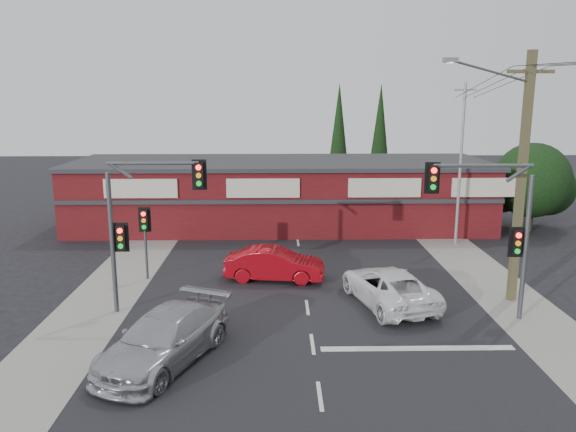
{
  "coord_description": "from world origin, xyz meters",
  "views": [
    {
      "loc": [
        -1.18,
        -18.84,
        8.32
      ],
      "look_at": [
        -0.76,
        3.0,
        3.6
      ],
      "focal_mm": 35.0,
      "sensor_mm": 36.0,
      "label": 1
    }
  ],
  "objects_px": {
    "shop_building": "(280,193)",
    "white_suv": "(388,286)",
    "red_sedan": "(275,264)",
    "silver_suv": "(164,338)",
    "utility_pole": "(519,171)"
  },
  "relations": [
    {
      "from": "white_suv",
      "to": "silver_suv",
      "type": "xyz_separation_m",
      "value": [
        -8.07,
        -4.93,
        0.07
      ]
    },
    {
      "from": "shop_building",
      "to": "utility_pole",
      "type": "relative_size",
      "value": 2.73
    },
    {
      "from": "white_suv",
      "to": "red_sedan",
      "type": "relative_size",
      "value": 1.18
    },
    {
      "from": "silver_suv",
      "to": "utility_pole",
      "type": "distance_m",
      "value": 14.87
    },
    {
      "from": "red_sedan",
      "to": "silver_suv",
      "type": "bearing_deg",
      "value": 164.26
    },
    {
      "from": "shop_building",
      "to": "utility_pole",
      "type": "xyz_separation_m",
      "value": [
        9.36,
        -14.0,
        3.26
      ]
    },
    {
      "from": "silver_suv",
      "to": "red_sedan",
      "type": "relative_size",
      "value": 1.24
    },
    {
      "from": "utility_pole",
      "to": "white_suv",
      "type": "bearing_deg",
      "value": -176.2
    },
    {
      "from": "shop_building",
      "to": "utility_pole",
      "type": "height_order",
      "value": "utility_pole"
    },
    {
      "from": "white_suv",
      "to": "utility_pole",
      "type": "height_order",
      "value": "utility_pole"
    },
    {
      "from": "silver_suv",
      "to": "shop_building",
      "type": "height_order",
      "value": "shop_building"
    },
    {
      "from": "red_sedan",
      "to": "white_suv",
      "type": "bearing_deg",
      "value": -116.81
    },
    {
      "from": "shop_building",
      "to": "white_suv",
      "type": "bearing_deg",
      "value": -73.3
    },
    {
      "from": "red_sedan",
      "to": "utility_pole",
      "type": "height_order",
      "value": "utility_pole"
    },
    {
      "from": "silver_suv",
      "to": "white_suv",
      "type": "bearing_deg",
      "value": 54.46
    }
  ]
}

